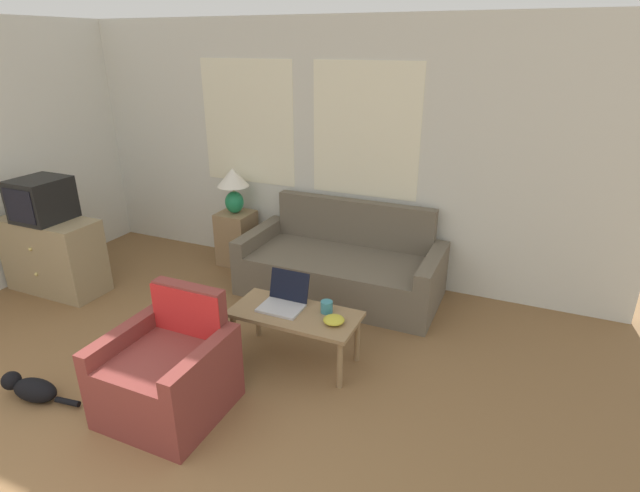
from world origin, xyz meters
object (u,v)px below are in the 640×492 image
object	(u,v)px
couch	(342,267)
coffee_table	(295,318)
cat_black	(31,389)
laptop	(284,299)
cup_navy	(327,307)
armchair	(171,374)
television	(41,200)
table_lamp	(233,185)
snack_bowl	(334,320)

from	to	relation	value
couch	coffee_table	bearing A→B (deg)	-85.48
cat_black	laptop	bearing A→B (deg)	-145.60
cup_navy	cat_black	world-z (taller)	cup_navy
armchair	laptop	distance (m)	1.01
armchair	cup_navy	size ratio (longest dim) A/B	8.74
armchair	coffee_table	xyz separation A→B (m)	(0.52, 0.84, 0.10)
television	cup_navy	distance (m)	3.02
table_lamp	cup_navy	bearing A→B (deg)	-38.46
laptop	cup_navy	xyz separation A→B (m)	(0.34, 0.04, -0.01)
coffee_table	snack_bowl	size ratio (longest dim) A/B	6.30
laptop	couch	bearing A→B (deg)	88.91
couch	snack_bowl	distance (m)	1.36
television	cup_navy	size ratio (longest dim) A/B	5.07
laptop	coffee_table	bearing A→B (deg)	-25.20
cup_navy	snack_bowl	distance (m)	0.17
couch	television	xyz separation A→B (m)	(-2.66, -1.14, 0.70)
coffee_table	cat_black	bearing A→B (deg)	-141.43
couch	snack_bowl	xyz separation A→B (m)	(0.43, -1.28, 0.19)
table_lamp	laptop	distance (m)	1.96
armchair	television	xyz separation A→B (m)	(-2.24, 0.96, 0.69)
television	armchair	bearing A→B (deg)	-23.26
armchair	cat_black	world-z (taller)	armchair
armchair	cup_navy	world-z (taller)	armchair
coffee_table	armchair	bearing A→B (deg)	-121.84
couch	laptop	bearing A→B (deg)	-91.09
laptop	snack_bowl	distance (m)	0.46
table_lamp	laptop	world-z (taller)	table_lamp
cat_black	cup_navy	bearing A→B (deg)	-150.91
cup_navy	couch	bearing A→B (deg)	105.59
table_lamp	cat_black	bearing A→B (deg)	-90.87
cup_navy	table_lamp	bearing A→B (deg)	141.54
laptop	table_lamp	bearing A→B (deg)	134.05
couch	table_lamp	xyz separation A→B (m)	(-1.35, 0.18, 0.66)
couch	snack_bowl	world-z (taller)	couch
snack_bowl	television	bearing A→B (deg)	177.35
armchair	cat_black	xyz separation A→B (m)	(-0.97, -0.35, -0.18)
couch	coffee_table	xyz separation A→B (m)	(0.10, -1.26, 0.11)
coffee_table	laptop	distance (m)	0.17
couch	armchair	xyz separation A→B (m)	(-0.42, -2.10, 0.01)
cup_navy	snack_bowl	world-z (taller)	cup_navy
armchair	snack_bowl	size ratio (longest dim) A/B	5.16
armchair	table_lamp	distance (m)	2.54
armchair	coffee_table	world-z (taller)	armchair
couch	cat_black	size ratio (longest dim) A/B	3.15
table_lamp	cat_black	size ratio (longest dim) A/B	0.81
armchair	coffee_table	bearing A→B (deg)	58.16
laptop	cat_black	size ratio (longest dim) A/B	0.53
couch	television	world-z (taller)	television
coffee_table	snack_bowl	bearing A→B (deg)	-4.07
coffee_table	couch	bearing A→B (deg)	94.52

